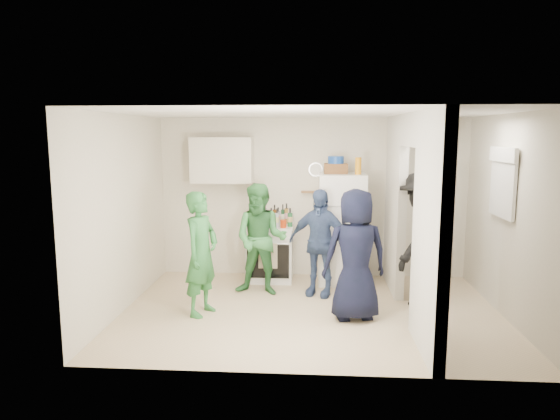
{
  "coord_description": "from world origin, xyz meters",
  "views": [
    {
      "loc": [
        0.02,
        -6.13,
        2.25
      ],
      "look_at": [
        -0.42,
        0.4,
        1.25
      ],
      "focal_mm": 32.0,
      "sensor_mm": 36.0,
      "label": 1
    }
  ],
  "objects_px": {
    "stove": "(270,253)",
    "yellow_cup_stack_top": "(358,166)",
    "wicker_basket": "(336,169)",
    "person_green_center": "(261,240)",
    "person_denim": "(319,243)",
    "blue_bowl": "(336,160)",
    "fridge": "(342,229)",
    "person_navy": "(355,255)",
    "person_green_left": "(201,254)",
    "person_nook": "(422,238)"
  },
  "relations": [
    {
      "from": "stove",
      "to": "yellow_cup_stack_top",
      "type": "xyz_separation_m",
      "value": [
        1.31,
        -0.13,
        1.35
      ]
    },
    {
      "from": "person_green_center",
      "to": "person_navy",
      "type": "xyz_separation_m",
      "value": [
        1.24,
        -0.88,
        0.02
      ]
    },
    {
      "from": "blue_bowl",
      "to": "person_navy",
      "type": "distance_m",
      "value": 1.93
    },
    {
      "from": "person_green_center",
      "to": "person_denim",
      "type": "relative_size",
      "value": 1.04
    },
    {
      "from": "wicker_basket",
      "to": "person_green_left",
      "type": "xyz_separation_m",
      "value": [
        -1.71,
        -1.56,
        -0.96
      ]
    },
    {
      "from": "yellow_cup_stack_top",
      "to": "person_navy",
      "type": "distance_m",
      "value": 1.75
    },
    {
      "from": "wicker_basket",
      "to": "stove",
      "type": "bearing_deg",
      "value": -178.85
    },
    {
      "from": "fridge",
      "to": "person_green_center",
      "type": "height_order",
      "value": "fridge"
    },
    {
      "from": "fridge",
      "to": "person_navy",
      "type": "xyz_separation_m",
      "value": [
        0.09,
        -1.55,
        -0.03
      ]
    },
    {
      "from": "blue_bowl",
      "to": "person_nook",
      "type": "distance_m",
      "value": 1.77
    },
    {
      "from": "stove",
      "to": "wicker_basket",
      "type": "xyz_separation_m",
      "value": [
        0.99,
        0.02,
        1.3
      ]
    },
    {
      "from": "fridge",
      "to": "stove",
      "type": "bearing_deg",
      "value": 178.43
    },
    {
      "from": "person_green_center",
      "to": "person_denim",
      "type": "xyz_separation_m",
      "value": [
        0.81,
        0.01,
        -0.03
      ]
    },
    {
      "from": "blue_bowl",
      "to": "person_green_left",
      "type": "bearing_deg",
      "value": -137.72
    },
    {
      "from": "stove",
      "to": "blue_bowl",
      "type": "relative_size",
      "value": 3.6
    },
    {
      "from": "stove",
      "to": "person_navy",
      "type": "relative_size",
      "value": 0.54
    },
    {
      "from": "person_navy",
      "to": "person_nook",
      "type": "distance_m",
      "value": 1.11
    },
    {
      "from": "wicker_basket",
      "to": "person_nook",
      "type": "xyz_separation_m",
      "value": [
        1.1,
        -0.98,
        -0.84
      ]
    },
    {
      "from": "stove",
      "to": "fridge",
      "type": "bearing_deg",
      "value": -1.57
    },
    {
      "from": "person_green_left",
      "to": "person_denim",
      "type": "height_order",
      "value": "person_green_left"
    },
    {
      "from": "stove",
      "to": "person_denim",
      "type": "relative_size",
      "value": 0.57
    },
    {
      "from": "person_green_center",
      "to": "person_navy",
      "type": "height_order",
      "value": "person_navy"
    },
    {
      "from": "wicker_basket",
      "to": "person_navy",
      "type": "relative_size",
      "value": 0.22
    },
    {
      "from": "yellow_cup_stack_top",
      "to": "person_green_left",
      "type": "relative_size",
      "value": 0.16
    },
    {
      "from": "stove",
      "to": "wicker_basket",
      "type": "distance_m",
      "value": 1.64
    },
    {
      "from": "blue_bowl",
      "to": "yellow_cup_stack_top",
      "type": "xyz_separation_m",
      "value": [
        0.32,
        -0.15,
        -0.08
      ]
    },
    {
      "from": "fridge",
      "to": "person_navy",
      "type": "relative_size",
      "value": 1.03
    },
    {
      "from": "fridge",
      "to": "person_green_left",
      "type": "height_order",
      "value": "fridge"
    },
    {
      "from": "person_green_left",
      "to": "blue_bowl",
      "type": "bearing_deg",
      "value": -27.81
    },
    {
      "from": "fridge",
      "to": "wicker_basket",
      "type": "relative_size",
      "value": 4.75
    },
    {
      "from": "person_green_left",
      "to": "person_green_center",
      "type": "bearing_deg",
      "value": -17.81
    },
    {
      "from": "yellow_cup_stack_top",
      "to": "person_denim",
      "type": "bearing_deg",
      "value": -135.72
    },
    {
      "from": "wicker_basket",
      "to": "person_nook",
      "type": "relative_size",
      "value": 0.2
    },
    {
      "from": "stove",
      "to": "person_navy",
      "type": "bearing_deg",
      "value": -53.18
    },
    {
      "from": "person_green_center",
      "to": "yellow_cup_stack_top",
      "type": "bearing_deg",
      "value": 30.33
    },
    {
      "from": "stove",
      "to": "fridge",
      "type": "height_order",
      "value": "fridge"
    },
    {
      "from": "stove",
      "to": "blue_bowl",
      "type": "bearing_deg",
      "value": 1.15
    },
    {
      "from": "blue_bowl",
      "to": "person_green_left",
      "type": "distance_m",
      "value": 2.56
    },
    {
      "from": "blue_bowl",
      "to": "person_denim",
      "type": "bearing_deg",
      "value": -109.29
    },
    {
      "from": "blue_bowl",
      "to": "person_denim",
      "type": "height_order",
      "value": "blue_bowl"
    },
    {
      "from": "person_green_left",
      "to": "person_denim",
      "type": "xyz_separation_m",
      "value": [
        1.47,
        0.86,
        -0.03
      ]
    },
    {
      "from": "wicker_basket",
      "to": "person_green_left",
      "type": "height_order",
      "value": "wicker_basket"
    },
    {
      "from": "wicker_basket",
      "to": "yellow_cup_stack_top",
      "type": "height_order",
      "value": "yellow_cup_stack_top"
    },
    {
      "from": "fridge",
      "to": "wicker_basket",
      "type": "distance_m",
      "value": 0.91
    },
    {
      "from": "wicker_basket",
      "to": "fridge",
      "type": "bearing_deg",
      "value": -26.57
    },
    {
      "from": "blue_bowl",
      "to": "person_navy",
      "type": "relative_size",
      "value": 0.15
    },
    {
      "from": "blue_bowl",
      "to": "yellow_cup_stack_top",
      "type": "distance_m",
      "value": 0.36
    },
    {
      "from": "wicker_basket",
      "to": "person_denim",
      "type": "relative_size",
      "value": 0.23
    },
    {
      "from": "blue_bowl",
      "to": "person_navy",
      "type": "xyz_separation_m",
      "value": [
        0.19,
        -1.6,
        -1.06
      ]
    },
    {
      "from": "stove",
      "to": "person_green_left",
      "type": "xyz_separation_m",
      "value": [
        -0.72,
        -1.54,
        0.35
      ]
    }
  ]
}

